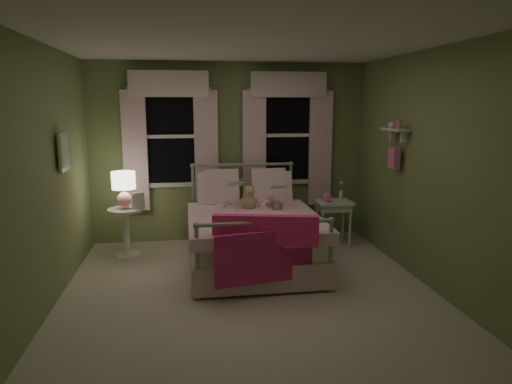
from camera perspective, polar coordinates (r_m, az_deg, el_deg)
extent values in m
plane|color=beige|center=(5.04, -0.79, -12.53)|extent=(4.20, 4.20, 0.00)
plane|color=white|center=(4.66, -0.88, 18.25)|extent=(4.20, 4.20, 0.00)
plane|color=#769157|center=(6.74, -3.27, 4.92)|extent=(4.00, 0.00, 4.00)
plane|color=#769157|center=(2.65, 5.37, -4.63)|extent=(4.00, 0.00, 4.00)
plane|color=#769157|center=(4.83, -25.05, 1.48)|extent=(0.00, 4.20, 4.20)
plane|color=#769157|center=(5.33, 21.03, 2.58)|extent=(0.00, 4.20, 4.20)
cube|color=white|center=(5.75, -0.48, -5.08)|extent=(1.44, 1.94, 0.26)
cube|color=white|center=(5.82, -0.48, -7.35)|extent=(1.54, 2.02, 0.30)
cube|color=white|center=(5.56, -0.26, -3.72)|extent=(1.58, 1.75, 0.14)
cylinder|color=#9EB793|center=(5.73, -7.37, -6.48)|extent=(0.04, 1.90, 0.04)
cylinder|color=#9EB793|center=(5.92, 6.19, -5.89)|extent=(0.04, 1.90, 0.04)
cylinder|color=#9EB793|center=(6.60, -7.81, -1.69)|extent=(0.04, 0.04, 1.15)
cylinder|color=#9EB793|center=(6.76, 4.31, -1.30)|extent=(0.04, 0.04, 1.15)
sphere|color=#9EB793|center=(6.50, -7.94, 3.27)|extent=(0.07, 0.07, 0.07)
sphere|color=#9EB793|center=(6.66, 4.38, 3.54)|extent=(0.07, 0.07, 0.07)
cylinder|color=#9EB793|center=(6.54, -1.70, 3.42)|extent=(1.42, 0.04, 0.04)
cylinder|color=#9EB793|center=(6.57, -1.69, 1.52)|extent=(1.38, 0.03, 0.03)
cylinder|color=#9EB793|center=(4.78, -7.35, -8.81)|extent=(0.04, 0.04, 0.80)
cylinder|color=#9EB793|center=(5.01, 9.28, -7.94)|extent=(0.04, 0.04, 0.80)
sphere|color=#9EB793|center=(4.66, -7.47, -4.18)|extent=(0.07, 0.07, 0.07)
sphere|color=#9EB793|center=(4.89, 9.43, -3.50)|extent=(0.07, 0.07, 0.07)
cylinder|color=#9EB793|center=(4.72, 1.19, -3.87)|extent=(1.42, 0.04, 0.04)
cube|color=white|center=(6.30, -4.82, -0.13)|extent=(0.55, 0.32, 0.57)
cube|color=white|center=(6.39, 1.99, 0.06)|extent=(0.55, 0.32, 0.57)
cube|color=white|center=(6.29, -4.37, 0.60)|extent=(0.48, 0.30, 0.51)
cube|color=white|center=(6.37, 1.56, 0.76)|extent=(0.48, 0.30, 0.51)
cube|color=#FF3183|center=(4.74, 1.18, -4.81)|extent=(1.10, 0.33, 0.32)
cube|color=#D12873|center=(4.76, 1.32, -8.16)|extent=(1.09, 0.23, 0.55)
imported|color=#F7D1DD|center=(6.04, -3.73, 0.54)|extent=(0.29, 0.24, 0.70)
imported|color=#F7D1DD|center=(6.11, 1.51, 0.75)|extent=(0.39, 0.33, 0.71)
imported|color=beige|center=(5.79, -3.52, 0.53)|extent=(0.21, 0.13, 0.26)
imported|color=beige|center=(5.87, 1.94, 0.27)|extent=(0.20, 0.12, 0.26)
sphere|color=tan|center=(5.96, -0.90, -1.23)|extent=(0.20, 0.20, 0.20)
sphere|color=tan|center=(5.91, -0.87, 0.05)|extent=(0.15, 0.15, 0.15)
sphere|color=tan|center=(5.89, -1.31, 0.56)|extent=(0.06, 0.06, 0.06)
sphere|color=tan|center=(5.90, -0.44, 0.59)|extent=(0.06, 0.06, 0.06)
sphere|color=tan|center=(5.91, -1.63, -1.13)|extent=(0.08, 0.08, 0.08)
sphere|color=tan|center=(5.93, -0.09, -1.08)|extent=(0.08, 0.08, 0.08)
sphere|color=#8C6B51|center=(5.86, -0.80, -0.10)|extent=(0.05, 0.05, 0.05)
cylinder|color=white|center=(6.26, -16.05, -2.19)|extent=(0.46, 0.46, 0.04)
cylinder|color=white|center=(6.34, -15.90, -4.92)|extent=(0.08, 0.08, 0.60)
cylinder|color=white|center=(6.42, -15.76, -7.54)|extent=(0.34, 0.34, 0.03)
sphere|color=#FFA196|center=(6.23, -16.12, -0.94)|extent=(0.20, 0.20, 0.20)
cylinder|color=pink|center=(6.21, -16.18, 0.15)|extent=(0.03, 0.03, 0.12)
cylinder|color=#FFEAC6|center=(6.18, -16.24, 1.42)|extent=(0.31, 0.31, 0.22)
imported|color=beige|center=(6.16, -15.23, -2.08)|extent=(0.19, 0.24, 0.02)
cube|color=white|center=(6.57, 9.69, -1.30)|extent=(0.50, 0.40, 0.04)
cube|color=white|center=(6.59, 9.67, -1.89)|extent=(0.44, 0.34, 0.08)
cylinder|color=white|center=(6.45, 8.32, -4.42)|extent=(0.04, 0.04, 0.60)
cylinder|color=white|center=(6.58, 11.67, -4.23)|extent=(0.04, 0.04, 0.60)
cylinder|color=white|center=(6.73, 7.58, -3.75)|extent=(0.04, 0.04, 0.60)
cylinder|color=white|center=(6.85, 10.81, -3.59)|extent=(0.04, 0.04, 0.60)
sphere|color=pink|center=(6.53, 8.88, -0.64)|extent=(0.14, 0.14, 0.14)
cube|color=pink|center=(6.45, 9.11, -0.97)|extent=(0.11, 0.07, 0.04)
cylinder|color=white|center=(6.64, 10.57, -0.41)|extent=(0.05, 0.05, 0.14)
cylinder|color=#4C7F3F|center=(6.62, 10.60, 0.52)|extent=(0.01, 0.01, 0.12)
sphere|color=pink|center=(6.61, 10.62, 1.12)|extent=(0.06, 0.06, 0.06)
cube|color=black|center=(6.68, -10.61, 6.85)|extent=(0.76, 0.02, 1.35)
cube|color=white|center=(6.65, -10.83, 12.86)|extent=(0.84, 0.05, 0.06)
cube|color=white|center=(6.75, -10.41, 0.90)|extent=(0.84, 0.05, 0.06)
cube|color=white|center=(6.69, -14.06, 6.71)|extent=(0.06, 0.05, 1.40)
cube|color=white|center=(6.66, -7.15, 6.94)|extent=(0.06, 0.05, 1.40)
cube|color=white|center=(6.66, -10.62, 6.84)|extent=(0.76, 0.04, 0.05)
cube|color=silver|center=(6.67, -14.88, 4.94)|extent=(0.34, 0.06, 1.70)
cube|color=silver|center=(6.64, -6.23, 5.21)|extent=(0.34, 0.06, 1.70)
cube|color=white|center=(6.59, -10.86, 13.14)|extent=(1.10, 0.08, 0.36)
cylinder|color=white|center=(6.62, -10.83, 12.61)|extent=(1.20, 0.03, 0.03)
cube|color=black|center=(6.84, 3.88, 7.10)|extent=(0.76, 0.02, 1.35)
cube|color=white|center=(6.81, 3.99, 12.98)|extent=(0.84, 0.05, 0.06)
cube|color=white|center=(6.90, 3.84, 1.29)|extent=(0.84, 0.05, 0.06)
cube|color=white|center=(6.75, 0.57, 7.07)|extent=(0.06, 0.05, 1.40)
cube|color=white|center=(6.92, 7.18, 7.09)|extent=(0.06, 0.05, 1.40)
cube|color=white|center=(6.82, 3.91, 7.09)|extent=(0.76, 0.04, 0.05)
cube|color=white|center=(6.70, -0.22, 5.33)|extent=(0.34, 0.06, 1.70)
cube|color=silver|center=(6.92, 8.04, 5.40)|extent=(0.34, 0.06, 1.70)
cube|color=white|center=(6.75, 4.12, 13.25)|extent=(1.10, 0.08, 0.36)
cylinder|color=white|center=(6.78, 4.04, 12.73)|extent=(1.20, 0.03, 0.03)
cube|color=white|center=(5.86, 16.98, 7.47)|extent=(0.15, 0.50, 0.03)
cube|color=white|center=(5.74, 17.94, 6.56)|extent=(0.06, 0.03, 0.14)
cube|color=white|center=(6.01, 16.67, 6.81)|extent=(0.06, 0.03, 0.14)
cylinder|color=pink|center=(5.76, 17.45, 8.09)|extent=(0.06, 0.06, 0.10)
sphere|color=white|center=(5.94, 16.59, 8.02)|extent=(0.08, 0.08, 0.08)
cube|color=pink|center=(5.89, 16.88, 4.07)|extent=(0.08, 0.18, 0.26)
cube|color=beige|center=(5.37, -22.95, 4.66)|extent=(0.03, 0.32, 0.42)
cube|color=silver|center=(5.36, -22.79, 4.67)|extent=(0.01, 0.25, 0.34)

